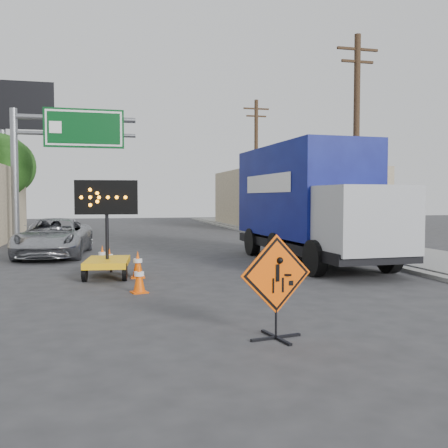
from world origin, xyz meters
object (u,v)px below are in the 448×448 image
object	(u,v)px
arrow_board	(107,256)
pickup_truck	(54,237)
box_truck	(310,209)
construction_sign	(276,284)

from	to	relation	value
arrow_board	pickup_truck	bearing A→B (deg)	115.14
arrow_board	box_truck	size ratio (longest dim) A/B	0.32
pickup_truck	box_truck	world-z (taller)	box_truck
construction_sign	pickup_truck	world-z (taller)	construction_sign
arrow_board	box_truck	xyz separation A→B (m)	(7.13, 1.82, 1.28)
box_truck	arrow_board	bearing A→B (deg)	-167.98
pickup_truck	arrow_board	bearing A→B (deg)	-66.35
construction_sign	box_truck	world-z (taller)	box_truck
pickup_truck	box_truck	bearing A→B (deg)	-19.61
construction_sign	arrow_board	bearing A→B (deg)	99.82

